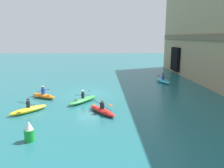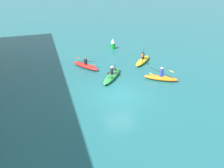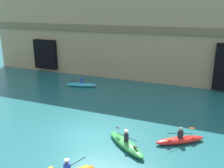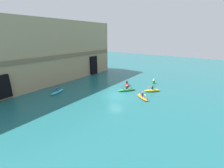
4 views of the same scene
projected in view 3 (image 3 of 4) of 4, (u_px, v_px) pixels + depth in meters
The scene contains 5 objects.
ground_plane at pixel (83, 135), 16.66m from camera, with size 120.00×120.00×0.00m, color #1E6066.
cliff_bluff at pixel (130, 20), 31.12m from camera, with size 35.72×8.02×13.31m.
kayak_cyan at pixel (82, 84), 26.88m from camera, with size 3.43×1.59×1.23m.
kayak_green at pixel (126, 144), 15.19m from camera, with size 3.27×2.78×1.14m.
kayak_red at pixel (180, 140), 15.67m from camera, with size 3.04×2.40×1.06m.
Camera 3 is at (7.50, -13.04, 8.18)m, focal length 40.00 mm.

